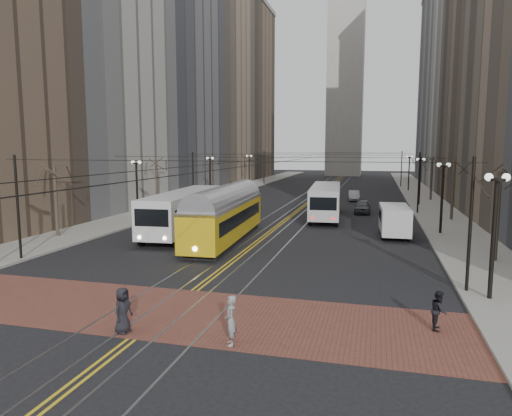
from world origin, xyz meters
The scene contains 24 objects.
ground centered at (0.00, 0.00, 0.00)m, with size 260.00×260.00×0.00m, color black.
sidewalk_left centered at (-15.00, 45.00, 0.07)m, with size 5.00×140.00×0.15m, color gray.
sidewalk_right centered at (15.00, 45.00, 0.07)m, with size 5.00×140.00×0.15m, color gray.
crosswalk_band centered at (0.00, -4.00, 0.01)m, with size 25.00×6.00×0.01m, color brown.
streetcar_rails centered at (0.00, 45.00, 0.00)m, with size 4.80×130.00×0.02m, color gray.
centre_lines centered at (0.00, 45.00, 0.01)m, with size 0.42×130.00×0.01m, color gold.
building_left_mid centered at (-25.50, 46.00, 17.00)m, with size 16.00×20.00×34.00m, color slate.
building_left_midfar centered at (-27.50, 66.00, 26.00)m, with size 20.00×20.00×52.00m, color gray.
building_left_far centered at (-25.50, 86.00, 20.00)m, with size 16.00×20.00×40.00m, color brown.
building_right_midfar centered at (27.50, 66.00, 26.00)m, with size 20.00×20.00×52.00m, color #AAA9A0.
building_right_far centered at (25.50, 86.00, 20.00)m, with size 16.00×20.00×40.00m, color slate.
clock_tower centered at (0.00, 102.00, 35.96)m, with size 12.00×12.00×66.00m.
lamp_posts centered at (0.00, 28.75, 2.80)m, with size 27.60×57.20×5.60m.
street_trees centered at (0.00, 35.25, 2.80)m, with size 31.68×53.28×5.60m.
trolley_wires centered at (0.00, 34.83, 3.77)m, with size 25.96×120.00×6.60m.
transit_bus centered at (-6.74, 13.40, 1.72)m, with size 2.86×13.75×3.44m, color silver.
streetcar centered at (-2.42, 11.09, 1.64)m, with size 2.59×13.93×3.28m, color gold.
rear_bus centered at (3.64, 24.70, 1.64)m, with size 2.74×12.60×3.29m, color beige.
cargo_van centered at (10.00, 16.06, 1.23)m, with size 2.14×5.56×2.46m, color silver.
sedan_grey centered at (7.14, 29.36, 0.72)m, with size 1.69×4.21×1.43m, color #464A4F.
sedan_silver centered at (5.64, 41.55, 0.68)m, with size 1.44×4.13×1.36m, color #979A9E.
pedestrian_a centered at (-0.62, -6.50, 0.89)m, with size 0.86×0.56×1.75m, color black.
pedestrian_b centered at (3.67, -6.50, 0.91)m, with size 0.66×0.43×1.80m, color gray.
pedestrian_c centered at (11.00, -3.14, 0.78)m, with size 0.74×0.58×1.53m, color black.
Camera 1 is at (8.49, -21.26, 6.94)m, focal length 32.00 mm.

